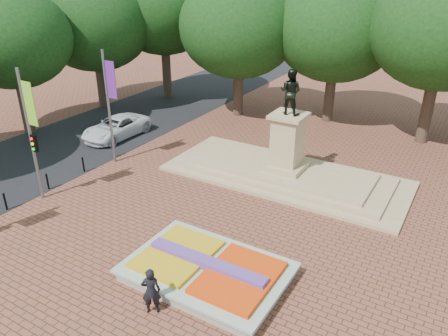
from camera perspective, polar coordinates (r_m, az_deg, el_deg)
name	(u,v)px	position (r m, az deg, el deg)	size (l,w,h in m)	color
ground	(213,245)	(19.88, -1.50, -10.06)	(90.00, 90.00, 0.00)	brown
asphalt_street	(69,144)	(32.32, -19.57, 2.97)	(9.00, 90.00, 0.02)	black
flower_bed	(207,271)	(17.87, -2.18, -13.24)	(6.30, 4.30, 0.91)	gray
monument	(286,163)	(25.65, 8.06, 0.59)	(14.00, 6.00, 6.40)	tan
tree_row_back	(382,41)	(32.64, 19.95, 15.38)	(44.80, 8.80, 10.43)	#34271C
tree_row_street	(5,45)	(34.06, -26.70, 14.11)	(8.40, 25.40, 9.98)	#34271C
banner_poles	(26,132)	(23.78, -24.49, 4.26)	(0.88, 11.17, 7.00)	slate
bollard_row	(27,190)	(25.43, -24.32, -2.69)	(0.12, 13.12, 0.98)	black
van	(116,127)	(32.40, -13.90, 5.16)	(2.45, 5.32, 1.48)	silver
pedestrian	(151,291)	(16.30, -9.52, -15.53)	(0.69, 0.45, 1.88)	black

